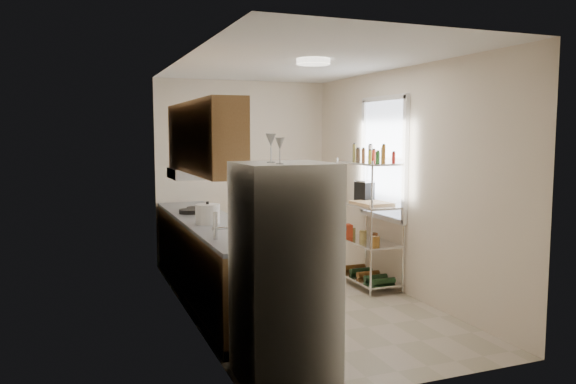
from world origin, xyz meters
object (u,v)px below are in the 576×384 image
object	(u,v)px
refrigerator	(284,273)
frying_pan_large	(191,211)
cutting_board	(372,203)
espresso_machine	(364,191)
rice_cooker	(208,214)

from	to	relation	value
refrigerator	frying_pan_large	bearing A→B (deg)	92.72
cutting_board	espresso_machine	distance (m)	0.30
rice_cooker	frying_pan_large	distance (m)	0.85
rice_cooker	frying_pan_large	bearing A→B (deg)	90.84
frying_pan_large	cutting_board	world-z (taller)	cutting_board
cutting_board	espresso_machine	bearing A→B (deg)	79.54
rice_cooker	frying_pan_large	world-z (taller)	rice_cooker
frying_pan_large	rice_cooker	bearing A→B (deg)	-69.45
refrigerator	espresso_machine	world-z (taller)	refrigerator
refrigerator	espresso_machine	xyz separation A→B (m)	(1.92, 2.26, 0.32)
refrigerator	frying_pan_large	distance (m)	2.80
frying_pan_large	cutting_board	distance (m)	2.16
rice_cooker	frying_pan_large	xyz separation A→B (m)	(-0.01, 0.84, -0.08)
espresso_machine	refrigerator	bearing A→B (deg)	-139.71
rice_cooker	espresso_machine	xyz separation A→B (m)	(2.04, 0.31, 0.14)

